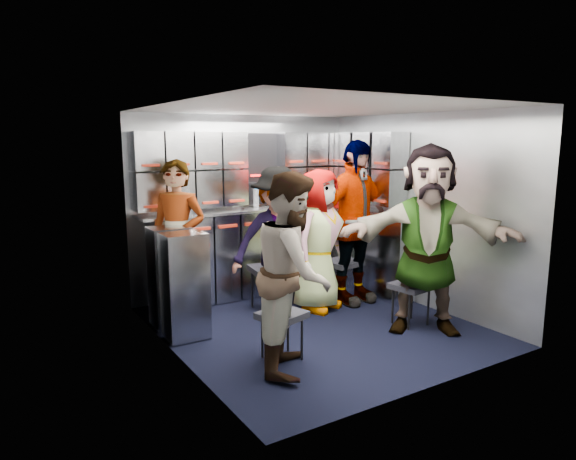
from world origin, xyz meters
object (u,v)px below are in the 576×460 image
attendant_arc_b (278,241)px  attendant_arc_c (319,240)px  attendant_standing (178,241)px  attendant_arc_e (427,239)px  jump_seat_mid_right (343,265)px  jump_seat_near_right (411,288)px  jump_seat_near_left (282,317)px  jump_seat_mid_left (269,271)px  attendant_arc_a (294,272)px  attendant_arc_d (353,223)px  jump_seat_center (309,272)px

attendant_arc_b → attendant_arc_c: 0.46m
attendant_standing → attendant_arc_e: size_ratio=0.91×
jump_seat_mid_right → attendant_arc_e: bearing=-88.2°
jump_seat_mid_right → jump_seat_near_right: size_ratio=1.06×
attendant_standing → jump_seat_near_left: bearing=-28.3°
attendant_arc_b → jump_seat_mid_left: bearing=100.5°
attendant_arc_a → attendant_arc_d: bearing=-15.8°
jump_seat_center → attendant_arc_e: bearing=-68.0°
attendant_arc_b → attendant_arc_e: bearing=-40.4°
jump_seat_center → attendant_arc_b: attendant_arc_b is taller
jump_seat_near_left → jump_seat_mid_left: bearing=64.7°
attendant_arc_a → attendant_arc_e: (1.51, 0.03, 0.10)m
jump_seat_mid_right → attendant_arc_b: (-0.91, -0.07, 0.38)m
jump_seat_near_left → attendant_arc_a: bearing=-90.0°
attendant_standing → attendant_arc_c: 1.47m
attendant_arc_a → attendant_arc_d: (1.47, 1.08, 0.12)m
jump_seat_center → attendant_arc_d: (0.46, -0.19, 0.54)m
jump_seat_mid_right → jump_seat_near_right: (0.04, -1.05, -0.02)m
attendant_standing → attendant_arc_e: (1.89, -1.54, 0.08)m
attendant_arc_c → jump_seat_center: bearing=68.0°
jump_seat_near_right → jump_seat_mid_right: bearing=92.1°
jump_seat_mid_right → attendant_arc_d: 0.55m
jump_seat_mid_right → jump_seat_near_right: jump_seat_mid_right is taller
attendant_standing → attendant_arc_b: (0.94, -0.38, -0.04)m
attendant_standing → attendant_arc_d: attendant_arc_d is taller
attendant_standing → attendant_arc_d: size_ratio=0.89×
jump_seat_near_right → attendant_arc_e: size_ratio=0.24×
jump_seat_mid_left → jump_seat_center: jump_seat_mid_left is taller
attendant_arc_c → attendant_arc_e: bearing=-86.7°
attendant_arc_a → attendant_arc_b: attendant_arc_a is taller
jump_seat_center → attendant_arc_a: size_ratio=0.26×
attendant_arc_b → attendant_arc_d: 0.92m
attendant_arc_a → attendant_arc_c: size_ratio=1.04×
jump_seat_near_left → jump_seat_near_right: size_ratio=1.01×
attendant_arc_a → attendant_standing: bearing=51.3°
jump_seat_near_left → jump_seat_mid_left: size_ratio=0.90×
jump_seat_near_right → attendant_arc_a: size_ratio=0.27×
jump_seat_mid_left → attendant_arc_b: size_ratio=0.30×
jump_seat_center → attendant_arc_b: (-0.45, -0.07, 0.41)m
jump_seat_near_right → attendant_standing: size_ratio=0.26×
jump_seat_near_right → attendant_arc_e: attendant_arc_e is taller
jump_seat_mid_right → attendant_arc_b: size_ratio=0.29×
jump_seat_near_left → attendant_arc_c: (1.01, 0.91, 0.40)m
attendant_standing → attendant_arc_b: 1.02m
attendant_arc_a → attendant_arc_b: bearing=12.6°
attendant_arc_c → jump_seat_mid_right: bearing=-1.4°
jump_seat_center → attendant_arc_c: 0.43m
jump_seat_near_left → attendant_standing: 1.51m
jump_seat_center → jump_seat_mid_right: jump_seat_mid_right is taller
attendant_arc_a → attendant_arc_b: (0.56, 1.19, -0.02)m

